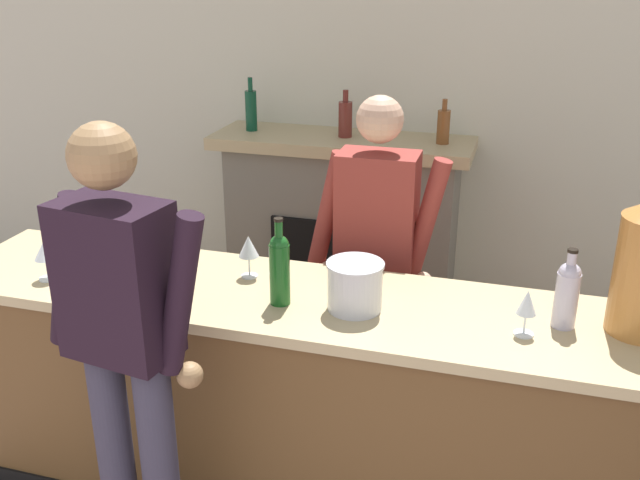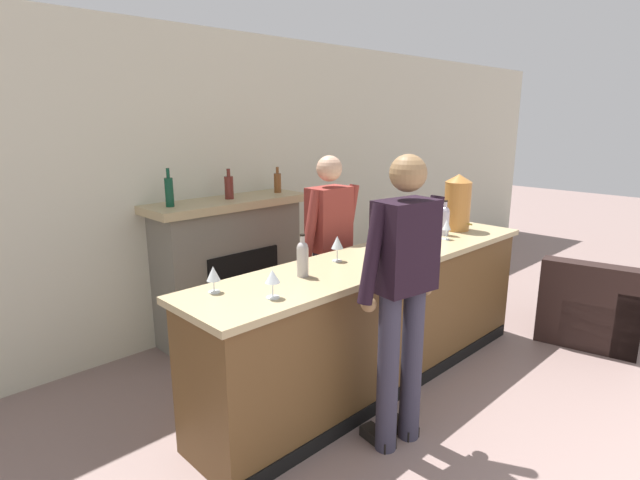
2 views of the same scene
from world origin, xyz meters
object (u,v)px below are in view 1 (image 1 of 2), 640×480
wine_bottle_riesling_slim (280,266)px  wine_glass_by_dispenser (527,304)px  person_customer (126,355)px  fireplace_stone (342,238)px  wine_bottle_chardonnay_pale (151,246)px  ice_bucket_steel (355,286)px  wine_glass_near_bucket (44,252)px  wine_glass_back_row (52,225)px  wine_glass_front_right (249,248)px  wine_bottle_merlot_tall (567,292)px  person_bartender (375,258)px

wine_bottle_riesling_slim → wine_glass_by_dispenser: size_ratio=2.02×
person_customer → wine_glass_by_dispenser: bearing=21.7°
fireplace_stone → wine_glass_by_dispenser: size_ratio=9.28×
wine_bottle_chardonnay_pale → fireplace_stone: bearing=73.6°
person_customer → wine_bottle_chardonnay_pale: size_ratio=6.53×
ice_bucket_steel → wine_glass_near_bucket: size_ratio=1.31×
person_customer → wine_bottle_chardonnay_pale: 0.67m
ice_bucket_steel → wine_glass_back_row: ice_bucket_steel is taller
wine_bottle_chardonnay_pale → wine_glass_by_dispenser: wine_bottle_chardonnay_pale is taller
wine_bottle_chardonnay_pale → wine_glass_near_bucket: bearing=-155.4°
wine_glass_front_right → wine_glass_back_row: bearing=177.2°
wine_glass_back_row → wine_bottle_chardonnay_pale: bearing=-12.8°
ice_bucket_steel → wine_glass_by_dispenser: size_ratio=1.26×
ice_bucket_steel → wine_bottle_merlot_tall: (0.75, 0.08, 0.04)m
person_bartender → wine_bottle_merlot_tall: size_ratio=5.64×
person_customer → wine_glass_by_dispenser: (1.28, 0.51, 0.13)m
person_bartender → wine_glass_back_row: 1.49m
ice_bucket_steel → wine_bottle_chardonnay_pale: (-0.89, 0.08, 0.03)m
wine_glass_by_dispenser → person_customer: bearing=-158.3°
wine_bottle_merlot_tall → wine_glass_front_right: (-1.24, 0.08, -0.01)m
wine_glass_near_bucket → person_bartender: bearing=32.0°
wine_bottle_merlot_tall → wine_bottle_chardonnay_pale: bearing=-179.8°
wine_bottle_merlot_tall → wine_glass_back_row: bearing=176.8°
fireplace_stone → wine_bottle_chardonnay_pale: bearing=-106.4°
ice_bucket_steel → wine_glass_back_row: (-1.47, 0.21, 0.01)m
wine_glass_front_right → person_bartender: bearing=49.4°
wine_glass_back_row → wine_glass_front_right: 0.98m
wine_bottle_chardonnay_pale → wine_glass_front_right: (0.40, 0.08, 0.01)m
ice_bucket_steel → wine_glass_back_row: size_ratio=1.38×
person_bartender → wine_bottle_merlot_tall: bearing=-35.4°
wine_glass_back_row → wine_glass_by_dispenser: (2.09, -0.23, 0.01)m
wine_bottle_riesling_slim → wine_glass_back_row: bearing=168.5°
wine_bottle_riesling_slim → wine_glass_near_bucket: 1.00m
wine_bottle_merlot_tall → wine_glass_back_row: size_ratio=1.91×
wine_glass_by_dispenser → ice_bucket_steel: bearing=177.6°
person_customer → wine_glass_by_dispenser: size_ratio=10.44×
fireplace_stone → ice_bucket_steel: fireplace_stone is taller
wine_bottle_merlot_tall → wine_bottle_chardonnay_pale: size_ratio=1.09×
wine_bottle_chardonnay_pale → person_customer: bearing=-69.4°
wine_glass_back_row → wine_glass_front_right: (0.98, -0.05, 0.02)m
ice_bucket_steel → wine_glass_by_dispenser: bearing=-2.4°
person_bartender → wine_glass_near_bucket: (-1.22, -0.76, 0.19)m
wine_glass_by_dispenser → wine_glass_front_right: bearing=170.6°
wine_glass_by_dispenser → wine_glass_back_row: bearing=173.6°
fireplace_stone → ice_bucket_steel: size_ratio=7.34×
person_bartender → fireplace_stone: bearing=113.9°
wine_glass_back_row → wine_glass_by_dispenser: bearing=-6.4°
fireplace_stone → wine_glass_back_row: size_ratio=10.14×
person_customer → wine_glass_near_bucket: (-0.62, 0.44, 0.13)m
ice_bucket_steel → wine_bottle_merlot_tall: bearing=6.1°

